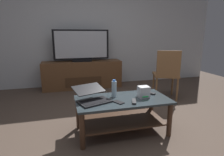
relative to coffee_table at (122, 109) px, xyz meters
name	(u,v)px	position (x,y,z in m)	size (l,w,h in m)	color
ground_plane	(123,132)	(0.00, -0.02, -0.30)	(7.68, 7.68, 0.00)	#4C3D33
back_wall	(90,26)	(0.00, 2.51, 1.10)	(6.40, 0.12, 2.80)	silver
coffee_table	(122,109)	(0.00, 0.00, 0.00)	(1.15, 0.58, 0.44)	#2D383D
media_cabinet	(82,74)	(-0.25, 2.19, 0.00)	(1.77, 0.45, 0.62)	brown
television	(82,46)	(-0.25, 2.17, 0.65)	(1.23, 0.20, 0.70)	black
dining_chair	(167,72)	(1.18, 0.96, 0.22)	(0.56, 0.56, 0.94)	brown
laptop	(92,96)	(-0.37, 0.02, 0.20)	(0.47, 0.47, 0.16)	black
router_box	(144,92)	(0.28, -0.01, 0.21)	(0.13, 0.12, 0.14)	silver
water_bottle_near	(114,89)	(-0.08, 0.10, 0.24)	(0.06, 0.06, 0.22)	silver
cell_phone	(118,102)	(-0.08, -0.11, 0.14)	(0.07, 0.14, 0.01)	black
tv_remote	(150,93)	(0.42, 0.10, 0.15)	(0.04, 0.16, 0.02)	black
soundbar_remote	(134,101)	(0.10, -0.15, 0.15)	(0.04, 0.16, 0.02)	#2D2D30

